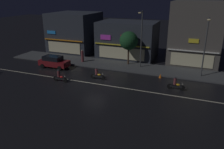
{
  "coord_description": "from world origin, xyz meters",
  "views": [
    {
      "loc": [
        11.06,
        -22.06,
        10.05
      ],
      "look_at": [
        1.92,
        1.06,
        1.02
      ],
      "focal_mm": 36.16,
      "sensor_mm": 36.0,
      "label": 1
    }
  ],
  "objects_px": {
    "streetlamp_mid": "(206,43)",
    "parked_car_near_kerb": "(54,62)",
    "pedestrian_on_sidewalk": "(82,56)",
    "streetlamp_west": "(141,35)",
    "motorcycle_following": "(97,74)",
    "motorcycle_lead": "(176,84)",
    "traffic_cone": "(160,76)",
    "motorcycle_opposite_lane": "(60,77)"
  },
  "relations": [
    {
      "from": "streetlamp_west",
      "to": "motorcycle_lead",
      "type": "xyz_separation_m",
      "value": [
        5.59,
        -5.87,
        -4.01
      ]
    },
    {
      "from": "streetlamp_west",
      "to": "parked_car_near_kerb",
      "type": "height_order",
      "value": "streetlamp_west"
    },
    {
      "from": "streetlamp_west",
      "to": "parked_car_near_kerb",
      "type": "xyz_separation_m",
      "value": [
        -11.47,
        -4.13,
        -3.78
      ]
    },
    {
      "from": "parked_car_near_kerb",
      "to": "motorcycle_following",
      "type": "xyz_separation_m",
      "value": [
        7.71,
        -2.0,
        -0.24
      ]
    },
    {
      "from": "streetlamp_mid",
      "to": "pedestrian_on_sidewalk",
      "type": "height_order",
      "value": "streetlamp_mid"
    },
    {
      "from": "motorcycle_following",
      "to": "motorcycle_lead",
      "type": "bearing_deg",
      "value": 9.0
    },
    {
      "from": "streetlamp_west",
      "to": "motorcycle_opposite_lane",
      "type": "bearing_deg",
      "value": -131.76
    },
    {
      "from": "streetlamp_west",
      "to": "motorcycle_following",
      "type": "xyz_separation_m",
      "value": [
        -3.75,
        -6.13,
        -4.01
      ]
    },
    {
      "from": "streetlamp_west",
      "to": "motorcycle_lead",
      "type": "distance_m",
      "value": 9.05
    },
    {
      "from": "pedestrian_on_sidewalk",
      "to": "motorcycle_opposite_lane",
      "type": "distance_m",
      "value": 8.09
    },
    {
      "from": "parked_car_near_kerb",
      "to": "motorcycle_lead",
      "type": "xyz_separation_m",
      "value": [
        17.06,
        -1.74,
        -0.24
      ]
    },
    {
      "from": "parked_car_near_kerb",
      "to": "motorcycle_following",
      "type": "height_order",
      "value": "parked_car_near_kerb"
    },
    {
      "from": "streetlamp_west",
      "to": "motorcycle_lead",
      "type": "height_order",
      "value": "streetlamp_west"
    },
    {
      "from": "pedestrian_on_sidewalk",
      "to": "motorcycle_opposite_lane",
      "type": "xyz_separation_m",
      "value": [
        1.25,
        -7.99,
        -0.36
      ]
    },
    {
      "from": "pedestrian_on_sidewalk",
      "to": "traffic_cone",
      "type": "xyz_separation_m",
      "value": [
        12.24,
        -2.27,
        -0.72
      ]
    },
    {
      "from": "streetlamp_mid",
      "to": "pedestrian_on_sidewalk",
      "type": "bearing_deg",
      "value": 178.88
    },
    {
      "from": "streetlamp_west",
      "to": "traffic_cone",
      "type": "xyz_separation_m",
      "value": [
        3.39,
        -2.79,
        -4.37
      ]
    },
    {
      "from": "parked_car_near_kerb",
      "to": "motorcycle_opposite_lane",
      "type": "height_order",
      "value": "parked_car_near_kerb"
    },
    {
      "from": "motorcycle_following",
      "to": "motorcycle_opposite_lane",
      "type": "distance_m",
      "value": 4.52
    },
    {
      "from": "motorcycle_lead",
      "to": "motorcycle_opposite_lane",
      "type": "xyz_separation_m",
      "value": [
        -13.18,
        -2.63,
        0.0
      ]
    },
    {
      "from": "motorcycle_opposite_lane",
      "to": "traffic_cone",
      "type": "relative_size",
      "value": 3.45
    },
    {
      "from": "pedestrian_on_sidewalk",
      "to": "streetlamp_west",
      "type": "bearing_deg",
      "value": -77.61
    },
    {
      "from": "streetlamp_mid",
      "to": "parked_car_near_kerb",
      "type": "distance_m",
      "value": 20.17
    },
    {
      "from": "pedestrian_on_sidewalk",
      "to": "traffic_cone",
      "type": "relative_size",
      "value": 3.38
    },
    {
      "from": "parked_car_near_kerb",
      "to": "motorcycle_lead",
      "type": "distance_m",
      "value": 17.15
    },
    {
      "from": "streetlamp_mid",
      "to": "motorcycle_following",
      "type": "distance_m",
      "value": 13.53
    },
    {
      "from": "motorcycle_lead",
      "to": "motorcycle_opposite_lane",
      "type": "relative_size",
      "value": 1.0
    },
    {
      "from": "streetlamp_mid",
      "to": "traffic_cone",
      "type": "height_order",
      "value": "streetlamp_mid"
    },
    {
      "from": "motorcycle_lead",
      "to": "streetlamp_west",
      "type": "bearing_deg",
      "value": 131.69
    },
    {
      "from": "motorcycle_lead",
      "to": "traffic_cone",
      "type": "height_order",
      "value": "motorcycle_lead"
    },
    {
      "from": "streetlamp_mid",
      "to": "pedestrian_on_sidewalk",
      "type": "xyz_separation_m",
      "value": [
        -16.97,
        0.33,
        -3.42
      ]
    },
    {
      "from": "streetlamp_west",
      "to": "motorcycle_opposite_lane",
      "type": "xyz_separation_m",
      "value": [
        -7.6,
        -8.51,
        -4.01
      ]
    },
    {
      "from": "parked_car_near_kerb",
      "to": "motorcycle_opposite_lane",
      "type": "bearing_deg",
      "value": -48.49
    },
    {
      "from": "parked_car_near_kerb",
      "to": "motorcycle_opposite_lane",
      "type": "relative_size",
      "value": 2.26
    },
    {
      "from": "pedestrian_on_sidewalk",
      "to": "parked_car_near_kerb",
      "type": "distance_m",
      "value": 4.46
    },
    {
      "from": "streetlamp_mid",
      "to": "motorcycle_lead",
      "type": "bearing_deg",
      "value": -116.73
    },
    {
      "from": "motorcycle_lead",
      "to": "traffic_cone",
      "type": "relative_size",
      "value": 3.45
    },
    {
      "from": "streetlamp_mid",
      "to": "traffic_cone",
      "type": "xyz_separation_m",
      "value": [
        -4.72,
        -1.94,
        -4.14
      ]
    },
    {
      "from": "streetlamp_west",
      "to": "pedestrian_on_sidewalk",
      "type": "distance_m",
      "value": 9.59
    },
    {
      "from": "traffic_cone",
      "to": "pedestrian_on_sidewalk",
      "type": "bearing_deg",
      "value": 169.49
    },
    {
      "from": "streetlamp_mid",
      "to": "parked_car_near_kerb",
      "type": "bearing_deg",
      "value": -170.49
    },
    {
      "from": "parked_car_near_kerb",
      "to": "motorcycle_following",
      "type": "bearing_deg",
      "value": -14.52
    }
  ]
}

